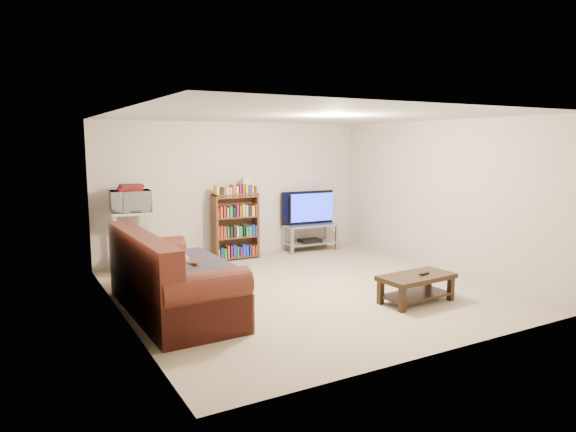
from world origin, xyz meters
TOP-DOWN VIEW (x-y plane):
  - floor at (0.00, 0.00)m, footprint 5.00×5.00m
  - ceiling at (0.00, 0.00)m, footprint 5.00×5.00m
  - wall_back at (0.00, 2.50)m, footprint 5.00×0.00m
  - wall_front at (0.00, -2.50)m, footprint 5.00×0.00m
  - wall_left at (-2.50, 0.00)m, footprint 0.00×5.00m
  - wall_right at (2.50, 0.00)m, footprint 0.00×5.00m
  - sofa at (-2.01, -0.02)m, footprint 1.07×2.36m
  - blanket at (-1.81, -0.17)m, footprint 1.02×1.26m
  - cat at (-1.82, 0.04)m, footprint 0.27×0.64m
  - coffee_table at (0.92, -1.17)m, footprint 1.03×0.56m
  - remote at (1.01, -1.21)m, footprint 0.17×0.08m
  - tv_stand at (1.40, 2.23)m, footprint 1.04×0.51m
  - television at (1.40, 2.23)m, footprint 1.09×0.21m
  - dvd_player at (1.40, 2.23)m, footprint 0.42×0.31m
  - bookshelf at (-0.12, 2.24)m, footprint 0.81×0.27m
  - shelf_clutter at (-0.02, 2.26)m, footprint 0.59×0.19m
  - microwave_stand at (-1.93, 2.15)m, footprint 0.65×0.50m
  - microwave at (-1.93, 2.15)m, footprint 0.64×0.46m
  - game_boxes at (-1.93, 2.15)m, footprint 0.38×0.34m

SIDE VIEW (x-z plane):
  - floor at x=0.00m, z-range 0.00..0.00m
  - dvd_player at x=1.40m, z-range 0.16..0.22m
  - coffee_table at x=0.92m, z-range 0.07..0.43m
  - tv_stand at x=1.40m, z-range 0.09..0.59m
  - sofa at x=-2.01m, z-range -0.15..0.84m
  - remote at x=1.01m, z-range 0.36..0.39m
  - blanket at x=-1.81m, z-range 0.48..0.67m
  - bookshelf at x=-0.12m, z-range 0.02..1.19m
  - microwave_stand at x=-1.93m, z-range 0.14..1.11m
  - cat at x=-1.82m, z-range 0.54..0.73m
  - television at x=1.40m, z-range 0.51..1.13m
  - microwave at x=-1.93m, z-range 0.98..1.31m
  - wall_back at x=0.00m, z-range -1.30..3.70m
  - wall_front at x=0.00m, z-range -1.30..3.70m
  - wall_left at x=-2.50m, z-range -1.30..3.70m
  - wall_right at x=2.50m, z-range -1.30..3.70m
  - shelf_clutter at x=-0.02m, z-range 1.13..1.41m
  - game_boxes at x=-1.93m, z-range 1.31..1.36m
  - ceiling at x=0.00m, z-range 2.40..2.40m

